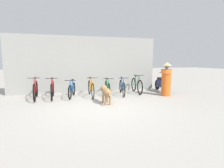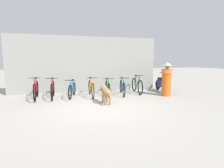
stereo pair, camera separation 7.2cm
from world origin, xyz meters
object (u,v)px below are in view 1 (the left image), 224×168
Objects in this scene: bicycle_5 at (122,87)px; stray_dog at (106,92)px; bicycle_3 at (91,88)px; bicycle_6 at (137,85)px; bicycle_2 at (72,90)px; person_in_robes at (166,79)px; bicycle_4 at (107,88)px; bicycle_0 at (36,90)px; motorcycle at (162,84)px; bicycle_1 at (52,90)px.

bicycle_5 is 1.53× the size of stray_dog.
bicycle_3 is 1.57× the size of stray_dog.
bicycle_6 is 2.63m from stray_dog.
person_in_robes is (4.15, -0.83, 0.47)m from bicycle_2.
bicycle_4 is (0.80, 0.14, -0.03)m from bicycle_3.
bicycle_0 is 1.17× the size of person_in_robes.
bicycle_4 is at bearing -12.90° from person_in_robes.
bicycle_0 is 1.61× the size of stray_dog.
bicycle_6 is 0.89× the size of motorcycle.
bicycle_5 is (2.31, -0.04, 0.02)m from bicycle_2.
bicycle_5 is (3.78, -0.07, -0.03)m from bicycle_0.
bicycle_1 reaches higher than bicycle_3.
person_in_robes reaches higher than motorcycle.
person_in_robes is at bearing -78.46° from stray_dog.
stray_dog is (-2.00, -1.70, 0.07)m from bicycle_6.
person_in_robes reaches higher than bicycle_2.
motorcycle is 1.24× the size of person_in_robes.
bicycle_0 reaches higher than bicycle_5.
bicycle_1 is 2.47m from stray_dog.
bicycle_3 is 0.81m from bicycle_4.
bicycle_0 is at bearing -82.24° from bicycle_6.
stray_dog is at bearing -44.14° from bicycle_6.
bicycle_3 is (1.64, -0.05, -0.00)m from bicycle_1.
person_in_robes is (1.84, -0.79, 0.44)m from bicycle_5.
bicycle_4 is 1.45× the size of stray_dog.
bicycle_5 is at bearing 91.20° from bicycle_3.
bicycle_2 is at bearing -79.70° from bicycle_4.
person_in_robes is at bearing 91.79° from bicycle_2.
bicycle_4 is 2.72m from person_in_robes.
bicycle_6 is (4.63, 0.17, -0.01)m from bicycle_0.
bicycle_0 is at bearing -77.96° from bicycle_2.
bicycle_0 is 2.30m from bicycle_3.
bicycle_6 is (2.33, 0.25, 0.01)m from bicycle_3.
stray_dog is at bearing -9.65° from bicycle_4.
bicycle_3 is at bearing -73.07° from bicycle_4.
bicycle_2 is 0.95× the size of bicycle_4.
motorcycle is at bearing 104.74° from bicycle_2.
bicycle_2 is 3.16m from bicycle_6.
bicycle_2 reaches higher than stray_dog.
bicycle_6 is at bearing 89.32° from bicycle_0.
motorcycle is (2.91, 0.04, 0.06)m from bicycle_4.
person_in_robes is (2.99, 0.67, 0.35)m from stray_dog.
bicycle_5 is at bearing 86.14° from bicycle_0.
motorcycle reaches higher than stray_dog.
bicycle_5 is 0.88m from bicycle_6.
bicycle_2 is 2.31m from bicycle_5.
motorcycle is 3.76m from stray_dog.
bicycle_3 is (2.30, -0.07, -0.01)m from bicycle_0.
bicycle_6 reaches higher than stray_dog.
stray_dog is at bearing 13.55° from bicycle_3.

